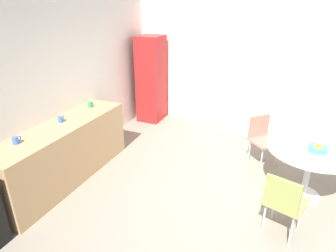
{
  "coord_description": "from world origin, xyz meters",
  "views": [
    {
      "loc": [
        -3.1,
        -0.29,
        2.55
      ],
      "look_at": [
        0.28,
        1.17,
        0.95
      ],
      "focal_mm": 30.87,
      "sensor_mm": 36.0,
      "label": 1
    }
  ],
  "objects_px": {
    "locker_cabinet": "(151,79)",
    "chair_olive": "(283,200)",
    "fruit_bowl": "(318,148)",
    "mug_red": "(60,119)",
    "round_table": "(311,157)",
    "mug_green": "(90,104)",
    "chair_coral": "(262,134)",
    "mug_white": "(16,140)"
  },
  "relations": [
    {
      "from": "chair_coral",
      "to": "chair_olive",
      "type": "distance_m",
      "value": 1.72
    },
    {
      "from": "locker_cabinet",
      "to": "fruit_bowl",
      "type": "relative_size",
      "value": 7.94
    },
    {
      "from": "round_table",
      "to": "mug_white",
      "type": "relative_size",
      "value": 9.07
    },
    {
      "from": "round_table",
      "to": "mug_red",
      "type": "height_order",
      "value": "mug_red"
    },
    {
      "from": "mug_red",
      "to": "round_table",
      "type": "bearing_deg",
      "value": -75.7
    },
    {
      "from": "chair_coral",
      "to": "mug_green",
      "type": "distance_m",
      "value": 2.91
    },
    {
      "from": "locker_cabinet",
      "to": "mug_red",
      "type": "xyz_separation_m",
      "value": [
        -2.66,
        0.18,
        0.01
      ]
    },
    {
      "from": "locker_cabinet",
      "to": "mug_white",
      "type": "bearing_deg",
      "value": 176.76
    },
    {
      "from": "mug_red",
      "to": "chair_olive",
      "type": "bearing_deg",
      "value": -91.51
    },
    {
      "from": "locker_cabinet",
      "to": "mug_white",
      "type": "relative_size",
      "value": 14.57
    },
    {
      "from": "chair_olive",
      "to": "fruit_bowl",
      "type": "xyz_separation_m",
      "value": [
        0.88,
        -0.32,
        0.28
      ]
    },
    {
      "from": "chair_coral",
      "to": "mug_white",
      "type": "height_order",
      "value": "mug_white"
    },
    {
      "from": "round_table",
      "to": "chair_olive",
      "type": "bearing_deg",
      "value": 163.63
    },
    {
      "from": "chair_coral",
      "to": "mug_green",
      "type": "height_order",
      "value": "mug_green"
    },
    {
      "from": "locker_cabinet",
      "to": "round_table",
      "type": "distance_m",
      "value": 3.74
    },
    {
      "from": "mug_green",
      "to": "chair_coral",
      "type": "bearing_deg",
      "value": -72.3
    },
    {
      "from": "chair_olive",
      "to": "fruit_bowl",
      "type": "bearing_deg",
      "value": -20.17
    },
    {
      "from": "chair_olive",
      "to": "mug_white",
      "type": "distance_m",
      "value": 3.28
    },
    {
      "from": "round_table",
      "to": "chair_olive",
      "type": "distance_m",
      "value": 1.01
    },
    {
      "from": "locker_cabinet",
      "to": "chair_olive",
      "type": "distance_m",
      "value": 4.08
    },
    {
      "from": "mug_white",
      "to": "mug_green",
      "type": "distance_m",
      "value": 1.48
    },
    {
      "from": "round_table",
      "to": "chair_coral",
      "type": "relative_size",
      "value": 1.41
    },
    {
      "from": "chair_olive",
      "to": "mug_green",
      "type": "bearing_deg",
      "value": 75.93
    },
    {
      "from": "chair_olive",
      "to": "mug_red",
      "type": "distance_m",
      "value": 3.2
    },
    {
      "from": "chair_olive",
      "to": "locker_cabinet",
      "type": "bearing_deg",
      "value": 47.45
    },
    {
      "from": "round_table",
      "to": "fruit_bowl",
      "type": "height_order",
      "value": "fruit_bowl"
    },
    {
      "from": "round_table",
      "to": "fruit_bowl",
      "type": "bearing_deg",
      "value": -152.19
    },
    {
      "from": "chair_coral",
      "to": "mug_white",
      "type": "xyz_separation_m",
      "value": [
        -2.36,
        2.75,
        0.43
      ]
    },
    {
      "from": "chair_coral",
      "to": "mug_red",
      "type": "xyz_separation_m",
      "value": [
        -1.59,
        2.74,
        0.43
      ]
    },
    {
      "from": "mug_green",
      "to": "round_table",
      "type": "bearing_deg",
      "value": -87.21
    },
    {
      "from": "mug_white",
      "to": "mug_green",
      "type": "xyz_separation_m",
      "value": [
        1.48,
        -0.01,
        0.0
      ]
    },
    {
      "from": "mug_green",
      "to": "mug_red",
      "type": "distance_m",
      "value": 0.71
    },
    {
      "from": "mug_white",
      "to": "fruit_bowl",
      "type": "bearing_deg",
      "value": -65.85
    },
    {
      "from": "chair_coral",
      "to": "mug_green",
      "type": "relative_size",
      "value": 6.43
    },
    {
      "from": "locker_cabinet",
      "to": "chair_olive",
      "type": "bearing_deg",
      "value": -132.55
    },
    {
      "from": "fruit_bowl",
      "to": "mug_green",
      "type": "xyz_separation_m",
      "value": [
        -0.09,
        3.49,
        0.14
      ]
    },
    {
      "from": "locker_cabinet",
      "to": "mug_red",
      "type": "distance_m",
      "value": 2.66
    },
    {
      "from": "fruit_bowl",
      "to": "mug_red",
      "type": "height_order",
      "value": "mug_red"
    },
    {
      "from": "fruit_bowl",
      "to": "mug_white",
      "type": "distance_m",
      "value": 3.84
    },
    {
      "from": "round_table",
      "to": "chair_coral",
      "type": "distance_m",
      "value": 1.01
    },
    {
      "from": "round_table",
      "to": "mug_green",
      "type": "bearing_deg",
      "value": 92.79
    },
    {
      "from": "locker_cabinet",
      "to": "round_table",
      "type": "xyz_separation_m",
      "value": [
        -1.78,
        -3.27,
        -0.31
      ]
    }
  ]
}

